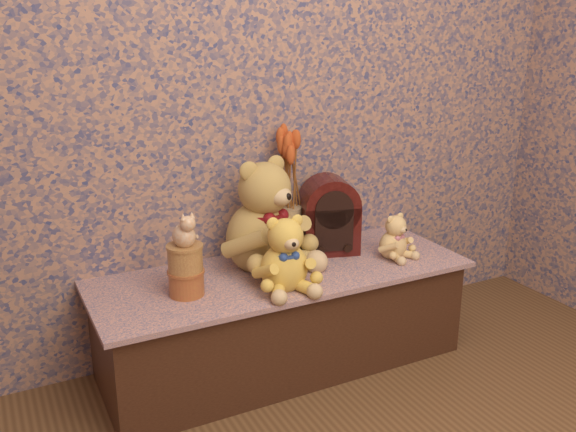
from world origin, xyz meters
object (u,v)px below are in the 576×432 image
(cathedral_radio, at_px, (329,214))
(ceramic_vase, at_px, (287,230))
(biscuit_tin_lower, at_px, (186,283))
(teddy_medium, at_px, (284,249))
(teddy_small, at_px, (394,234))
(cat_figurine, at_px, (184,228))
(teddy_large, at_px, (261,209))

(cathedral_radio, height_order, ceramic_vase, cathedral_radio)
(biscuit_tin_lower, bearing_deg, cathedral_radio, 12.90)
(teddy_medium, bearing_deg, cathedral_radio, 41.98)
(teddy_medium, relative_size, teddy_small, 1.49)
(teddy_medium, height_order, teddy_small, teddy_medium)
(cathedral_radio, relative_size, ceramic_vase, 1.62)
(biscuit_tin_lower, relative_size, cat_figurine, 0.96)
(ceramic_vase, height_order, cat_figurine, cat_figurine)
(teddy_large, relative_size, cat_figurine, 3.61)
(teddy_large, distance_m, teddy_medium, 0.25)
(cathedral_radio, height_order, biscuit_tin_lower, cathedral_radio)
(cathedral_radio, relative_size, cat_figurine, 2.48)
(teddy_medium, bearing_deg, teddy_large, 91.29)
(teddy_large, bearing_deg, teddy_small, -37.55)
(biscuit_tin_lower, bearing_deg, ceramic_vase, 22.70)
(teddy_small, relative_size, ceramic_vase, 0.99)
(teddy_large, xyz_separation_m, cathedral_radio, (0.33, 0.03, -0.07))
(teddy_medium, height_order, ceramic_vase, teddy_medium)
(teddy_large, bearing_deg, biscuit_tin_lower, 178.46)
(teddy_medium, xyz_separation_m, cathedral_radio, (0.34, 0.26, 0.01))
(cathedral_radio, height_order, cat_figurine, cathedral_radio)
(teddy_large, height_order, cat_figurine, teddy_large)
(ceramic_vase, bearing_deg, teddy_small, -32.94)
(teddy_medium, distance_m, cathedral_radio, 0.43)
(ceramic_vase, bearing_deg, biscuit_tin_lower, -157.30)
(teddy_small, xyz_separation_m, cat_figurine, (-0.88, 0.03, 0.15))
(teddy_large, relative_size, biscuit_tin_lower, 3.78)
(teddy_medium, relative_size, cathedral_radio, 0.92)
(teddy_large, relative_size, cathedral_radio, 1.46)
(teddy_large, bearing_deg, teddy_medium, -114.80)
(biscuit_tin_lower, bearing_deg, teddy_medium, -16.82)
(cathedral_radio, distance_m, cat_figurine, 0.70)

